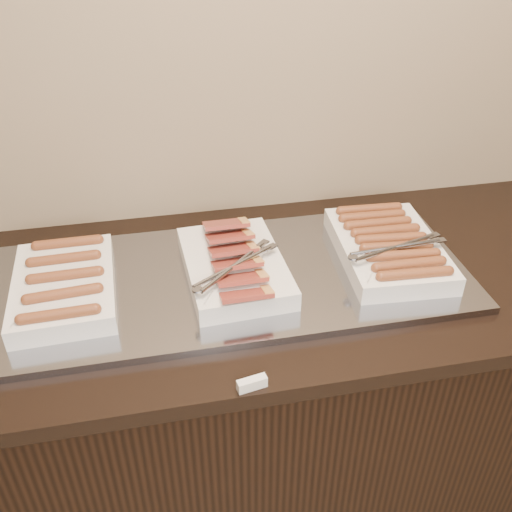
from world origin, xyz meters
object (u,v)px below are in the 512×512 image
(counter, at_px, (239,402))
(dish_right, at_px, (388,247))
(dish_center, at_px, (234,265))
(warming_tray, at_px, (228,279))
(dish_left, at_px, (64,285))

(counter, height_order, dish_right, dish_right)
(counter, distance_m, dish_center, 0.50)
(counter, height_order, warming_tray, warming_tray)
(dish_left, bearing_deg, dish_center, -2.77)
(warming_tray, height_order, dish_center, dish_center)
(warming_tray, distance_m, dish_center, 0.04)
(counter, bearing_deg, dish_center, -123.39)
(dish_center, bearing_deg, dish_left, 176.58)
(dish_left, height_order, dish_center, dish_center)
(dish_left, distance_m, dish_right, 0.81)
(warming_tray, xyz_separation_m, dish_right, (0.42, -0.00, 0.04))
(warming_tray, relative_size, dish_left, 3.38)
(dish_center, bearing_deg, warming_tray, 161.31)
(warming_tray, bearing_deg, dish_left, 180.00)
(counter, xyz_separation_m, warming_tray, (-0.02, 0.00, 0.46))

